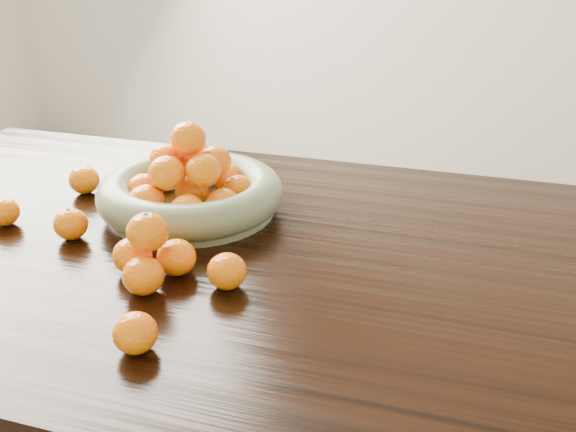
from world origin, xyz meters
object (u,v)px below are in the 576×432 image
(fruit_bowl, at_px, (190,190))
(loose_orange_0, at_px, (71,224))
(orange_pyramid, at_px, (150,255))
(dining_table, at_px, (291,296))

(fruit_bowl, height_order, loose_orange_0, fruit_bowl)
(fruit_bowl, height_order, orange_pyramid, fruit_bowl)
(orange_pyramid, distance_m, loose_orange_0, 0.23)
(orange_pyramid, height_order, loose_orange_0, orange_pyramid)
(fruit_bowl, bearing_deg, loose_orange_0, -131.88)
(orange_pyramid, relative_size, loose_orange_0, 2.20)
(dining_table, xyz_separation_m, orange_pyramid, (-0.19, -0.16, 0.13))
(fruit_bowl, distance_m, orange_pyramid, 0.27)
(dining_table, distance_m, orange_pyramid, 0.28)
(dining_table, bearing_deg, orange_pyramid, -140.60)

